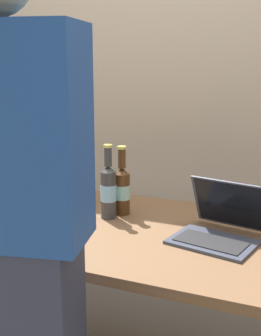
{
  "coord_description": "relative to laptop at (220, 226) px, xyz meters",
  "views": [
    {
      "loc": [
        0.76,
        -1.6,
        1.41
      ],
      "look_at": [
        0.08,
        0.0,
        0.99
      ],
      "focal_mm": 48.36,
      "sensor_mm": 36.0,
      "label": 1
    }
  ],
  "objects": [
    {
      "name": "beer_bottle_dark",
      "position": [
        -0.49,
        0.05,
        0.07
      ],
      "size": [
        0.07,
        0.07,
        0.32
      ],
      "color": "#333333",
      "rests_on": "desk"
    },
    {
      "name": "laptop",
      "position": [
        0.0,
        0.0,
        0.0
      ],
      "size": [
        0.36,
        0.36,
        0.22
      ],
      "color": "#383D4C",
      "rests_on": "desk"
    },
    {
      "name": "person_figure",
      "position": [
        -0.46,
        -0.67,
        0.1
      ],
      "size": [
        0.49,
        0.36,
        1.75
      ],
      "color": "#2D3347",
      "rests_on": "ground"
    },
    {
      "name": "beer_bottle_brown",
      "position": [
        -0.46,
        0.12,
        0.06
      ],
      "size": [
        0.07,
        0.07,
        0.31
      ],
      "color": "#472B14",
      "rests_on": "desk"
    },
    {
      "name": "desk",
      "position": [
        -0.44,
        -0.03,
        -0.13
      ],
      "size": [
        1.54,
        0.85,
        0.74
      ],
      "color": "brown",
      "rests_on": "ground"
    },
    {
      "name": "coffee_mug",
      "position": [
        -0.58,
        0.25,
        -0.01
      ],
      "size": [
        0.12,
        0.08,
        0.09
      ],
      "color": "white",
      "rests_on": "desk"
    },
    {
      "name": "back_wall",
      "position": [
        -0.44,
        0.82,
        0.51
      ],
      "size": [
        6.0,
        0.1,
        2.6
      ],
      "primitive_type": "cube",
      "color": "tan",
      "rests_on": "ground"
    }
  ]
}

